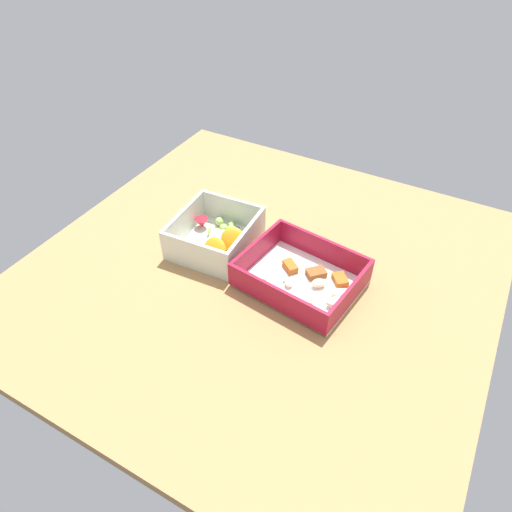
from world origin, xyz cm
name	(u,v)px	position (x,y,z in cm)	size (l,w,h in cm)	color
table_surface	(262,272)	(0.00, 0.00, 1.00)	(80.00, 80.00, 2.00)	#9E7547
pasta_container	(302,278)	(8.20, -0.45, 3.60)	(21.16, 17.94, 5.24)	white
fruit_bowl	(217,237)	(-10.36, 1.29, 4.19)	(14.75, 15.99, 6.38)	silver
paper_cup_liner	(188,214)	(-20.57, 6.11, 2.71)	(3.27, 3.27, 1.42)	white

